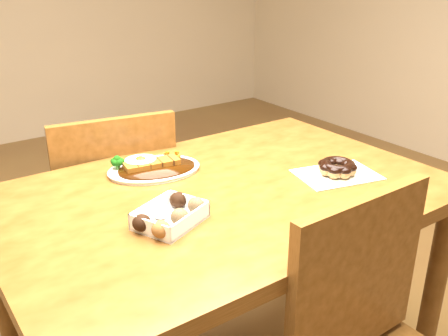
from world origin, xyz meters
TOP-DOWN VIEW (x-y plane):
  - table at (0.00, 0.00)m, footprint 1.20×0.80m
  - chair_far at (-0.11, 0.54)m, footprint 0.48×0.48m
  - katsu_curry_plate at (-0.10, 0.22)m, footprint 0.30×0.24m
  - donut_box at (-0.21, -0.08)m, footprint 0.19×0.17m
  - pon_de_ring at (0.32, -0.11)m, footprint 0.26×0.21m

SIDE VIEW (x-z plane):
  - chair_far at x=-0.11m, z-range 0.04..0.91m
  - table at x=0.00m, z-range 0.28..1.03m
  - katsu_curry_plate at x=-0.10m, z-range 0.74..0.79m
  - donut_box at x=-0.21m, z-range 0.75..0.79m
  - pon_de_ring at x=0.32m, z-range 0.75..0.79m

